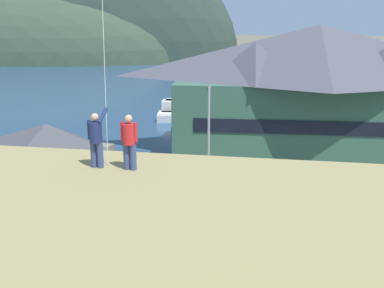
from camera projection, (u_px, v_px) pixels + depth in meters
name	position (u px, v px, depth m)	size (l,w,h in m)	color
ground_plane	(183.00, 277.00, 21.70)	(600.00, 600.00, 0.00)	#66604C
parking_lot_pad	(199.00, 230.00, 26.44)	(40.00, 20.00, 0.10)	gray
bay_water	(246.00, 89.00, 78.68)	(360.00, 84.00, 0.03)	navy
far_hill_west_ridge	(30.00, 57.00, 142.54)	(116.00, 59.41, 53.80)	#3D4C38
far_hill_east_peak	(38.00, 56.00, 142.73)	(125.86, 49.73, 84.14)	#2D3D33
harbor_lodge	(316.00, 89.00, 38.84)	(25.58, 12.38, 11.40)	#38604C
storage_shed_near_lot	(49.00, 164.00, 29.29)	(8.23, 6.08, 5.50)	#756B5B
storage_shed_waterside	(235.00, 129.00, 40.38)	(4.55, 4.61, 4.54)	#338475
wharf_dock	(195.00, 118.00, 54.39)	(3.20, 13.05, 0.70)	#70604C
moored_boat_wharfside	(170.00, 111.00, 56.31)	(3.12, 7.49, 2.16)	silver
moored_boat_outer_mooring	(223.00, 122.00, 50.54)	(3.28, 8.31, 2.16)	#A8A399
moored_boat_inner_slip	(172.00, 110.00, 56.92)	(2.42, 6.35, 2.16)	#A8A399
parked_car_mid_row_far	(169.00, 202.00, 27.73)	(4.23, 2.11, 1.82)	black
parked_car_mid_row_near	(249.00, 204.00, 27.44)	(4.33, 2.32, 1.82)	slate
parked_car_mid_row_center	(55.00, 242.00, 22.86)	(4.29, 2.23, 1.82)	#9EA3A8
parking_light_pole	(209.00, 134.00, 30.57)	(0.24, 0.78, 7.47)	#ADADB2
person_kite_flyer	(96.00, 138.00, 14.09)	(0.57, 0.64, 1.86)	#384770
person_companion	(129.00, 140.00, 13.88)	(0.55, 0.40, 1.74)	#384770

